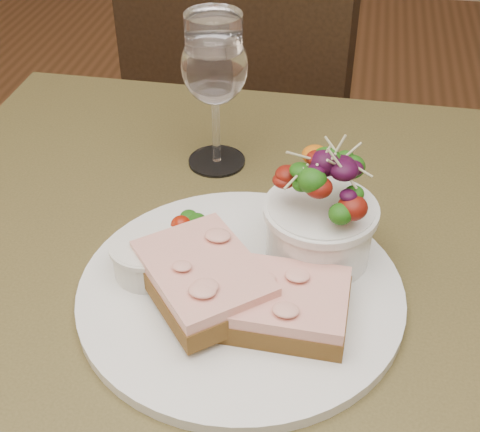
% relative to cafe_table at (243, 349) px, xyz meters
% --- Properties ---
extents(cafe_table, '(0.80, 0.80, 0.75)m').
position_rel_cafe_table_xyz_m(cafe_table, '(0.00, 0.00, 0.00)').
color(cafe_table, '#423C1C').
rests_on(cafe_table, ground).
extents(chair_far, '(0.51, 0.51, 0.90)m').
position_rel_cafe_table_xyz_m(chair_far, '(-0.08, 0.72, -0.36)').
color(chair_far, black).
rests_on(chair_far, ground).
extents(dinner_plate, '(0.31, 0.31, 0.01)m').
position_rel_cafe_table_xyz_m(dinner_plate, '(0.00, -0.02, 0.11)').
color(dinner_plate, white).
rests_on(dinner_plate, cafe_table).
extents(sandwich_front, '(0.12, 0.09, 0.03)m').
position_rel_cafe_table_xyz_m(sandwich_front, '(0.04, -0.05, 0.13)').
color(sandwich_front, '#4C2E14').
rests_on(sandwich_front, dinner_plate).
extents(sandwich_back, '(0.15, 0.16, 0.03)m').
position_rel_cafe_table_xyz_m(sandwich_back, '(-0.03, -0.04, 0.14)').
color(sandwich_back, '#4C2E14').
rests_on(sandwich_back, dinner_plate).
extents(ramekin, '(0.06, 0.06, 0.04)m').
position_rel_cafe_table_xyz_m(ramekin, '(-0.09, -0.02, 0.13)').
color(ramekin, silver).
rests_on(ramekin, dinner_plate).
extents(salad_bowl, '(0.10, 0.10, 0.13)m').
position_rel_cafe_table_xyz_m(salad_bowl, '(0.07, 0.04, 0.17)').
color(salad_bowl, white).
rests_on(salad_bowl, dinner_plate).
extents(garnish, '(0.05, 0.04, 0.02)m').
position_rel_cafe_table_xyz_m(garnish, '(-0.06, 0.05, 0.12)').
color(garnish, '#0C3D0B').
rests_on(garnish, dinner_plate).
extents(wine_glass, '(0.08, 0.08, 0.18)m').
position_rel_cafe_table_xyz_m(wine_glass, '(-0.07, 0.20, 0.22)').
color(wine_glass, white).
rests_on(wine_glass, cafe_table).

